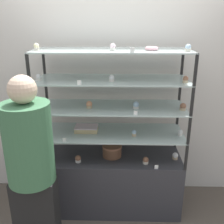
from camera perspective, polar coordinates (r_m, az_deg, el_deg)
name	(u,v)px	position (r m, az deg, el deg)	size (l,w,h in m)	color
ground_plane	(112,205)	(3.24, 0.00, -19.53)	(20.00, 20.00, 0.00)	brown
back_wall	(113,88)	(3.01, 0.21, 5.30)	(8.00, 0.05, 2.60)	silver
display_base	(112,181)	(3.05, 0.00, -14.86)	(1.48, 0.52, 0.64)	#333338
display_riser_lower	(112,134)	(2.76, 0.00, -4.73)	(1.48, 0.52, 0.28)	black
display_riser_middle	(112,108)	(2.65, 0.00, 0.85)	(1.48, 0.52, 0.28)	black
display_riser_upper	(112,81)	(2.58, 0.00, 6.83)	(1.48, 0.52, 0.28)	black
display_riser_top	(112,51)	(2.53, 0.00, 13.10)	(1.48, 0.52, 0.28)	black
layer_cake_centerpiece	(112,151)	(2.85, -0.08, -8.39)	(0.21, 0.21, 0.13)	brown
sheet_cake_frosted	(87,129)	(2.79, -5.57, -3.61)	(0.24, 0.16, 0.06)	#DBBC84
cupcake_0	(46,159)	(2.85, -14.26, -9.81)	(0.06, 0.06, 0.07)	white
cupcake_1	(78,159)	(2.78, -7.40, -10.10)	(0.06, 0.06, 0.07)	white
cupcake_2	(146,160)	(2.75, 7.33, -10.41)	(0.06, 0.06, 0.07)	beige
cupcake_3	(175,156)	(2.89, 13.58, -9.30)	(0.06, 0.06, 0.07)	#CCB28C
price_tag_0	(156,167)	(2.68, 9.64, -11.72)	(0.04, 0.00, 0.04)	white
cupcake_4	(44,132)	(2.78, -14.54, -4.15)	(0.05, 0.05, 0.07)	#CCB28C
cupcake_5	(134,133)	(2.66, 4.83, -4.60)	(0.05, 0.05, 0.07)	#CCB28C
cupcake_6	(180,133)	(2.76, 14.66, -4.36)	(0.05, 0.05, 0.07)	white
price_tag_1	(64,140)	(2.57, -10.31, -6.02)	(0.04, 0.00, 0.04)	white
cupcake_7	(41,106)	(2.66, -15.14, 1.26)	(0.06, 0.06, 0.07)	beige
cupcake_8	(89,105)	(2.61, -4.98, 1.60)	(0.06, 0.06, 0.07)	#CCB28C
cupcake_9	(136,105)	(2.60, 5.23, 1.49)	(0.06, 0.06, 0.07)	white
cupcake_10	(183,107)	(2.63, 15.18, 1.10)	(0.06, 0.06, 0.07)	#CCB28C
price_tag_2	(136,113)	(2.42, 5.16, -0.23)	(0.04, 0.00, 0.04)	white
cupcake_11	(39,77)	(2.61, -15.69, 7.27)	(0.05, 0.05, 0.06)	white
cupcake_12	(112,78)	(2.47, -0.06, 7.36)	(0.05, 0.05, 0.06)	white
cupcake_13	(186,79)	(2.52, 15.71, 6.83)	(0.05, 0.05, 0.06)	#CCB28C
price_tag_3	(79,83)	(2.36, -7.15, 6.38)	(0.04, 0.00, 0.04)	white
cupcake_14	(36,47)	(2.56, -16.13, 13.48)	(0.05, 0.05, 0.06)	beige
cupcake_15	(113,47)	(2.45, 0.19, 13.96)	(0.05, 0.05, 0.06)	white
cupcake_16	(188,48)	(2.47, 16.24, 13.26)	(0.05, 0.05, 0.06)	beige
price_tag_4	(132,50)	(2.28, 4.46, 13.27)	(0.04, 0.00, 0.04)	white
donut_glazed	(152,48)	(2.51, 8.64, 13.54)	(0.12, 0.12, 0.03)	#EFB2BC
customer_figure	(31,167)	(2.31, -17.12, -11.45)	(0.39, 0.39, 1.66)	black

